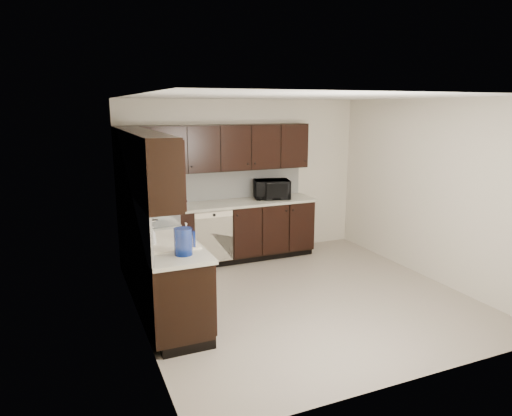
{
  "coord_description": "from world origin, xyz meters",
  "views": [
    {
      "loc": [
        -2.67,
        -4.8,
        2.39
      ],
      "look_at": [
        -0.37,
        0.6,
        1.08
      ],
      "focal_mm": 32.0,
      "sensor_mm": 36.0,
      "label": 1
    }
  ],
  "objects_px": {
    "storage_bin": "(155,217)",
    "blue_pitcher": "(183,242)",
    "sink": "(168,247)",
    "microwave": "(272,189)",
    "toaster_oven": "(156,200)"
  },
  "relations": [
    {
      "from": "microwave",
      "to": "blue_pitcher",
      "type": "bearing_deg",
      "value": -117.56
    },
    {
      "from": "sink",
      "to": "toaster_oven",
      "type": "relative_size",
      "value": 2.15
    },
    {
      "from": "blue_pitcher",
      "to": "microwave",
      "type": "bearing_deg",
      "value": 43.47
    },
    {
      "from": "microwave",
      "to": "blue_pitcher",
      "type": "xyz_separation_m",
      "value": [
        -2.01,
        -2.23,
        -0.02
      ]
    },
    {
      "from": "storage_bin",
      "to": "blue_pitcher",
      "type": "relative_size",
      "value": 1.89
    },
    {
      "from": "microwave",
      "to": "storage_bin",
      "type": "xyz_separation_m",
      "value": [
        -2.04,
        -0.94,
        -0.05
      ]
    },
    {
      "from": "toaster_oven",
      "to": "blue_pitcher",
      "type": "relative_size",
      "value": 1.4
    },
    {
      "from": "storage_bin",
      "to": "blue_pitcher",
      "type": "xyz_separation_m",
      "value": [
        0.03,
        -1.29,
        0.04
      ]
    },
    {
      "from": "toaster_oven",
      "to": "blue_pitcher",
      "type": "bearing_deg",
      "value": -88.46
    },
    {
      "from": "sink",
      "to": "microwave",
      "type": "xyz_separation_m",
      "value": [
        2.06,
        1.73,
        0.21
      ]
    },
    {
      "from": "sink",
      "to": "toaster_oven",
      "type": "height_order",
      "value": "sink"
    },
    {
      "from": "toaster_oven",
      "to": "blue_pitcher",
      "type": "distance_m",
      "value": 2.27
    },
    {
      "from": "microwave",
      "to": "blue_pitcher",
      "type": "height_order",
      "value": "microwave"
    },
    {
      "from": "sink",
      "to": "microwave",
      "type": "distance_m",
      "value": 2.69
    },
    {
      "from": "sink",
      "to": "storage_bin",
      "type": "height_order",
      "value": "sink"
    }
  ]
}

